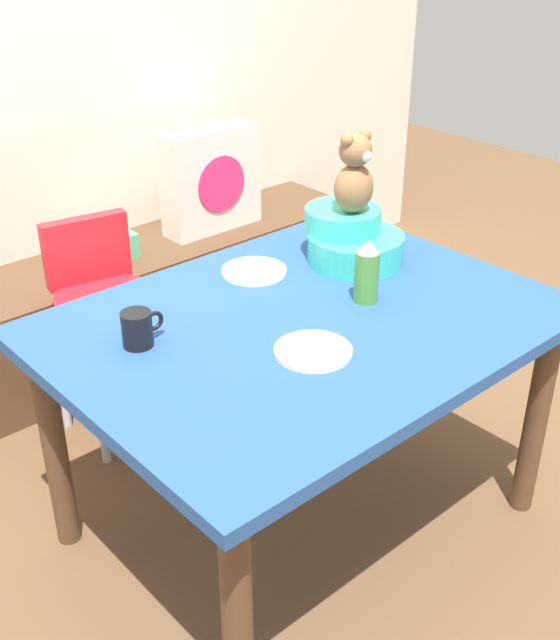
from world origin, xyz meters
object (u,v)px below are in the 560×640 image
object	(u,v)px
book_stack	(109,247)
dining_table	(304,346)
highchair	(104,303)
pillow_floral_right	(211,180)
coffee_mug	(138,329)
dinner_plate_near	(313,351)
infant_seat_teal	(351,238)
teddy_bear	(354,175)
ketchup_bottle	(367,273)
dinner_plate_far	(254,271)

from	to	relation	value
book_stack	dining_table	xyz separation A→B (m)	(-0.11, -1.26, 0.14)
book_stack	highchair	distance (m)	0.52
pillow_floral_right	dining_table	bearing A→B (deg)	-116.50
coffee_mug	dinner_plate_near	size ratio (longest dim) A/B	0.60
infant_seat_teal	teddy_bear	xyz separation A→B (m)	(0.00, -0.00, 0.21)
dining_table	ketchup_bottle	xyz separation A→B (m)	(0.20, -0.04, 0.18)
highchair	teddy_bear	bearing A→B (deg)	-49.95
teddy_bear	coffee_mug	bearing A→B (deg)	-179.25
infant_seat_teal	dinner_plate_far	xyz separation A→B (m)	(-0.29, 0.12, -0.07)
book_stack	highchair	xyz separation A→B (m)	(-0.28, -0.44, 0.01)
pillow_floral_right	infant_seat_teal	distance (m)	1.09
coffee_mug	teddy_bear	bearing A→B (deg)	0.75
pillow_floral_right	highchair	world-z (taller)	pillow_floral_right
teddy_bear	coffee_mug	xyz separation A→B (m)	(-0.79, -0.01, -0.23)
infant_seat_teal	teddy_bear	bearing A→B (deg)	-90.00
infant_seat_teal	dinner_plate_near	distance (m)	0.60
pillow_floral_right	teddy_bear	bearing A→B (deg)	-103.08
highchair	ketchup_bottle	bearing A→B (deg)	-67.17
highchair	dinner_plate_far	xyz separation A→B (m)	(0.25, -0.52, 0.22)
pillow_floral_right	teddy_bear	xyz separation A→B (m)	(-0.25, -1.06, 0.34)
ketchup_bottle	dinner_plate_far	distance (m)	0.38
book_stack	dinner_plate_far	xyz separation A→B (m)	(-0.03, -0.95, 0.24)
ketchup_bottle	pillow_floral_right	bearing A→B (deg)	71.88
highchair	ketchup_bottle	distance (m)	0.99
infant_seat_teal	coffee_mug	world-z (taller)	infant_seat_teal
pillow_floral_right	coffee_mug	world-z (taller)	pillow_floral_right
ketchup_bottle	coffee_mug	distance (m)	0.66
book_stack	ketchup_bottle	distance (m)	1.35
infant_seat_teal	coffee_mug	distance (m)	0.79
infant_seat_teal	teddy_bear	world-z (taller)	teddy_bear
pillow_floral_right	ketchup_bottle	distance (m)	1.36
pillow_floral_right	ketchup_bottle	size ratio (longest dim) A/B	2.38
pillow_floral_right	book_stack	size ratio (longest dim) A/B	2.20
highchair	coffee_mug	distance (m)	0.75
teddy_bear	ketchup_bottle	distance (m)	0.34
highchair	dinner_plate_near	size ratio (longest dim) A/B	3.95
coffee_mug	dinner_plate_far	world-z (taller)	coffee_mug
ketchup_bottle	highchair	bearing A→B (deg)	112.83
dinner_plate_near	pillow_floral_right	bearing A→B (deg)	62.31
infant_seat_teal	dining_table	bearing A→B (deg)	-153.75
book_stack	coffee_mug	distance (m)	1.24
infant_seat_teal	coffee_mug	xyz separation A→B (m)	(-0.79, -0.01, -0.02)
infant_seat_teal	ketchup_bottle	xyz separation A→B (m)	(-0.17, -0.23, 0.02)
pillow_floral_right	teddy_bear	size ratio (longest dim) A/B	1.76
book_stack	ketchup_bottle	world-z (taller)	ketchup_bottle
coffee_mug	dining_table	bearing A→B (deg)	-22.42
book_stack	dinner_plate_far	world-z (taller)	dinner_plate_far
book_stack	highchair	world-z (taller)	highchair
dining_table	highchair	distance (m)	0.85
pillow_floral_right	infant_seat_teal	size ratio (longest dim) A/B	1.33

